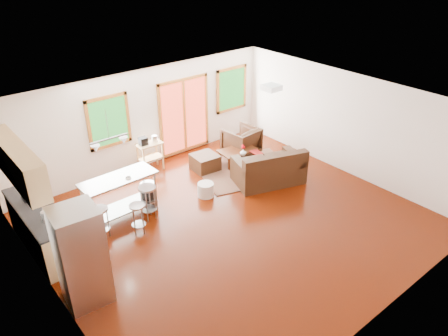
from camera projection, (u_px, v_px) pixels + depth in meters
floor at (233, 222)px, 9.46m from camera, size 7.50×7.00×0.02m
ceiling at (234, 108)px, 8.21m from camera, size 7.50×7.00×0.02m
back_wall at (145, 119)px, 11.21m from camera, size 7.50×0.02×2.60m
left_wall at (49, 243)px, 6.73m from camera, size 0.02×7.00×2.60m
right_wall at (347, 123)px, 10.94m from camera, size 0.02×7.00×2.60m
front_wall at (388, 256)px, 6.46m from camera, size 7.50×0.02×2.60m
window_left at (109, 122)px, 10.52m from camera, size 1.10×0.05×1.30m
french_doors at (184, 116)px, 11.95m from camera, size 1.60×0.05×2.10m
window_right at (232, 89)px, 12.71m from camera, size 1.10×0.05×1.30m
rug at (246, 170)px, 11.49m from camera, size 2.81×2.44×0.02m
loveseat at (269, 170)px, 10.79m from camera, size 1.89×1.43×0.89m
coffee_table at (238, 152)px, 11.70m from camera, size 1.05×0.69×0.40m
armchair at (241, 140)px, 12.14m from camera, size 0.92×0.88×0.88m
ottoman at (205, 162)px, 11.44m from camera, size 0.68×0.68×0.42m
pouf at (206, 190)px, 10.31m from camera, size 0.48×0.48×0.34m
vase at (243, 152)px, 11.34m from camera, size 0.22×0.23×0.29m
book at (253, 149)px, 11.36m from camera, size 0.24×0.05×0.31m
cabinets at (34, 210)px, 8.21m from camera, size 0.64×2.24×2.30m
refrigerator at (82, 256)px, 7.08m from camera, size 0.78×0.75×1.79m
island at (120, 191)px, 9.25m from camera, size 1.62×0.68×1.02m
cup at (128, 178)px, 9.08m from camera, size 0.15×0.14×0.12m
bar_stool_a at (101, 216)px, 8.72m from camera, size 0.45×0.45×0.71m
bar_stool_b at (138, 212)px, 8.88m from camera, size 0.42×0.42×0.68m
bar_stool_c at (148, 195)px, 9.29m from camera, size 0.38×0.38×0.80m
trash_can at (149, 196)px, 9.77m from camera, size 0.36×0.36×0.64m
kitchen_cart at (149, 147)px, 11.20m from camera, size 0.65×0.43×0.98m
ceiling_flush at (271, 88)px, 9.55m from camera, size 0.35×0.35×0.12m
pendant_light at (110, 144)px, 8.50m from camera, size 0.80×0.18×0.79m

